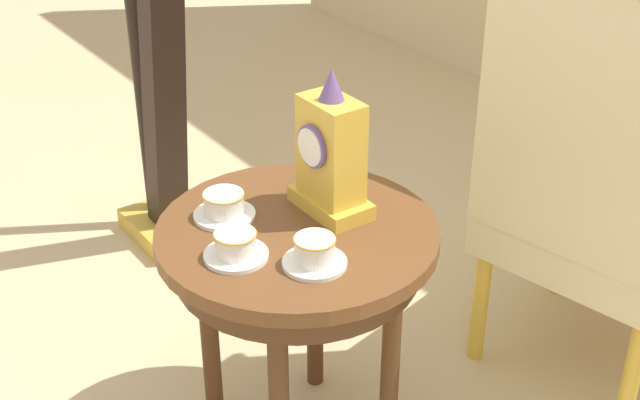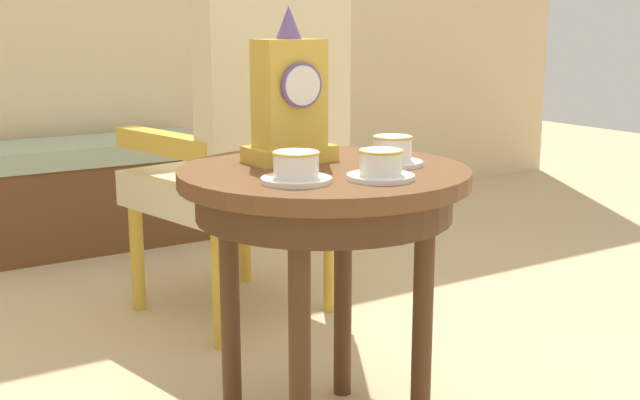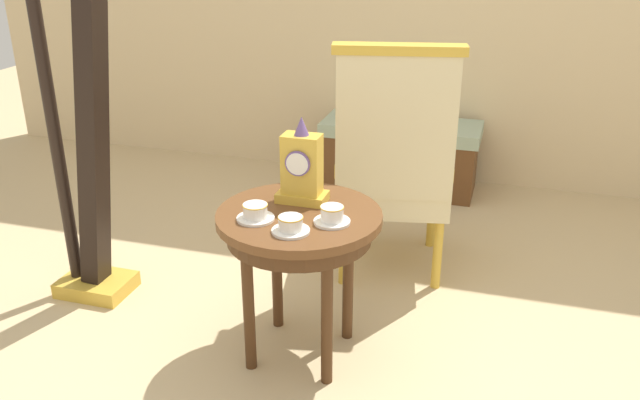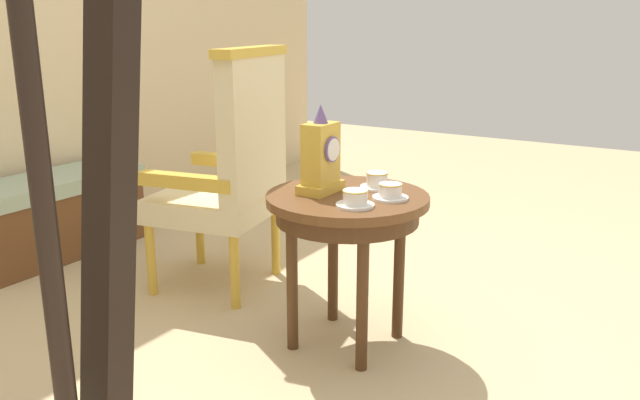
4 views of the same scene
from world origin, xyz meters
name	(u,v)px [view 4 (image 4 of 4)]	position (x,y,z in m)	size (l,w,h in m)	color
ground_plane	(360,349)	(0.00, 0.00, 0.00)	(10.00, 10.00, 0.00)	tan
side_table	(347,215)	(0.02, 0.08, 0.53)	(0.62, 0.62, 0.62)	brown
teacup_left	(355,199)	(-0.11, -0.03, 0.64)	(0.14, 0.14, 0.06)	white
teacup_right	(390,192)	(0.05, -0.09, 0.64)	(0.13, 0.13, 0.06)	white
teacup_center	(377,181)	(0.16, 0.03, 0.64)	(0.13, 0.13, 0.06)	white
mantel_clock	(320,158)	(0.00, 0.18, 0.75)	(0.19, 0.11, 0.34)	gold
armchair	(232,168)	(0.24, 0.82, 0.59)	(0.63, 0.63, 1.14)	beige
harp	(93,226)	(-1.01, 0.25, 0.74)	(0.40, 0.24, 1.83)	gold
window_bench	(54,215)	(0.07, 1.95, 0.22)	(0.99, 0.40, 0.44)	#9EB299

